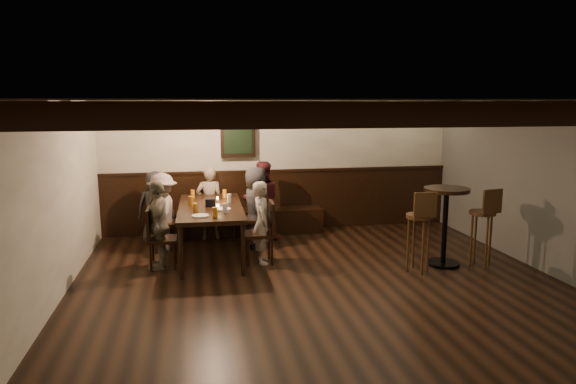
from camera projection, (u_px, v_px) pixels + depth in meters
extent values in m
plane|color=black|center=(329.00, 296.00, 6.39)|extent=(7.00, 7.00, 0.00)
plane|color=black|center=(332.00, 100.00, 5.97)|extent=(7.00, 7.00, 0.00)
plane|color=#B8B2A1|center=(281.00, 166.00, 9.57)|extent=(6.50, 0.00, 6.50)
plane|color=#5A5A57|center=(568.00, 193.00, 6.77)|extent=(0.00, 7.00, 7.00)
plane|color=#B8B2A1|center=(42.00, 212.00, 5.59)|extent=(0.00, 7.00, 7.00)
cube|color=black|center=(281.00, 200.00, 9.64)|extent=(6.50, 0.08, 1.10)
cube|color=black|center=(240.00, 222.00, 9.30)|extent=(3.00, 0.45, 0.45)
cube|color=black|center=(238.00, 137.00, 9.23)|extent=(0.62, 0.12, 0.72)
cube|color=black|center=(238.00, 138.00, 9.16)|extent=(0.50, 0.02, 0.58)
cube|color=black|center=(456.00, 114.00, 3.18)|extent=(6.50, 0.10, 0.16)
cube|color=black|center=(387.00, 111.00, 4.30)|extent=(6.50, 0.10, 0.16)
cube|color=black|center=(346.00, 109.00, 5.42)|extent=(6.50, 0.10, 0.16)
cube|color=black|center=(320.00, 108.00, 6.55)|extent=(6.50, 0.10, 0.16)
cube|color=black|center=(301.00, 107.00, 7.67)|extent=(6.50, 0.10, 0.16)
cube|color=black|center=(287.00, 106.00, 8.79)|extent=(6.50, 0.10, 0.16)
sphere|color=#FFE099|center=(120.00, 114.00, 8.29)|extent=(0.07, 0.07, 0.07)
sphere|color=#FFE099|center=(206.00, 113.00, 8.54)|extent=(0.07, 0.07, 0.07)
sphere|color=#FFE099|center=(287.00, 113.00, 8.79)|extent=(0.07, 0.07, 0.07)
sphere|color=#FFE099|center=(363.00, 113.00, 9.04)|extent=(0.07, 0.07, 0.07)
sphere|color=#FFE099|center=(436.00, 112.00, 9.29)|extent=(0.07, 0.07, 0.07)
cube|color=black|center=(210.00, 208.00, 7.89)|extent=(1.01, 2.16, 0.06)
cylinder|color=black|center=(181.00, 253.00, 6.92)|extent=(0.06, 0.06, 0.74)
cylinder|color=black|center=(186.00, 220.00, 8.87)|extent=(0.06, 0.06, 0.74)
cylinder|color=black|center=(243.00, 250.00, 7.06)|extent=(0.06, 0.06, 0.74)
cylinder|color=black|center=(234.00, 218.00, 9.01)|extent=(0.06, 0.06, 0.74)
cube|color=black|center=(167.00, 223.00, 8.27)|extent=(0.44, 0.44, 0.05)
cube|color=black|center=(153.00, 208.00, 8.20)|extent=(0.05, 0.43, 0.47)
cube|color=black|center=(163.00, 240.00, 7.41)|extent=(0.41, 0.41, 0.05)
cube|color=black|center=(149.00, 224.00, 7.33)|extent=(0.05, 0.41, 0.44)
cube|color=black|center=(253.00, 220.00, 8.50)|extent=(0.45, 0.45, 0.05)
cube|color=black|center=(265.00, 203.00, 8.48)|extent=(0.05, 0.44, 0.48)
cube|color=black|center=(259.00, 234.00, 7.63)|extent=(0.43, 0.43, 0.05)
cube|color=black|center=(272.00, 217.00, 7.61)|extent=(0.05, 0.42, 0.46)
imported|color=#2B2B2D|center=(156.00, 207.00, 8.65)|extent=(0.62, 0.41, 1.25)
imported|color=gray|center=(210.00, 203.00, 8.94)|extent=(0.47, 0.32, 1.28)
imported|color=#561D23|center=(262.00, 200.00, 8.93)|extent=(0.68, 0.53, 1.37)
imported|color=gray|center=(163.00, 212.00, 8.23)|extent=(0.49, 0.83, 1.27)
imported|color=gray|center=(158.00, 224.00, 7.36)|extent=(0.33, 0.76, 1.29)
imported|color=#2B2B2E|center=(256.00, 207.00, 8.47)|extent=(0.44, 0.66, 1.33)
imported|color=#AC9F91|center=(262.00, 222.00, 7.60)|extent=(0.31, 0.46, 1.24)
cylinder|color=#BF7219|center=(193.00, 194.00, 8.51)|extent=(0.07, 0.07, 0.14)
cylinder|color=#BF7219|center=(225.00, 194.00, 8.55)|extent=(0.07, 0.07, 0.14)
cylinder|color=#BF7219|center=(191.00, 201.00, 7.93)|extent=(0.07, 0.07, 0.14)
cylinder|color=silver|center=(229.00, 198.00, 8.12)|extent=(0.07, 0.07, 0.14)
cylinder|color=#BF7219|center=(195.00, 208.00, 7.40)|extent=(0.07, 0.07, 0.14)
cylinder|color=silver|center=(225.00, 208.00, 7.37)|extent=(0.07, 0.07, 0.14)
cylinder|color=#BF7219|center=(215.00, 212.00, 7.11)|extent=(0.07, 0.07, 0.14)
cylinder|color=white|center=(200.00, 216.00, 7.18)|extent=(0.24, 0.24, 0.01)
cylinder|color=white|center=(223.00, 209.00, 7.62)|extent=(0.24, 0.24, 0.01)
cube|color=black|center=(210.00, 203.00, 7.83)|extent=(0.15, 0.10, 0.12)
cylinder|color=beige|center=(218.00, 200.00, 8.20)|extent=(0.05, 0.05, 0.05)
cylinder|color=black|center=(443.00, 263.00, 7.60)|extent=(0.48, 0.48, 0.04)
cylinder|color=black|center=(445.00, 228.00, 7.50)|extent=(0.08, 0.08, 1.09)
cylinder|color=black|center=(447.00, 190.00, 7.40)|extent=(0.65, 0.65, 0.05)
cylinder|color=#362211|center=(419.00, 216.00, 7.17)|extent=(0.37, 0.37, 0.05)
cube|color=#362211|center=(425.00, 205.00, 6.97)|extent=(0.33, 0.04, 0.35)
cylinder|color=#362211|center=(483.00, 213.00, 7.41)|extent=(0.37, 0.37, 0.05)
cube|color=#362211|center=(492.00, 201.00, 7.21)|extent=(0.33, 0.10, 0.35)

